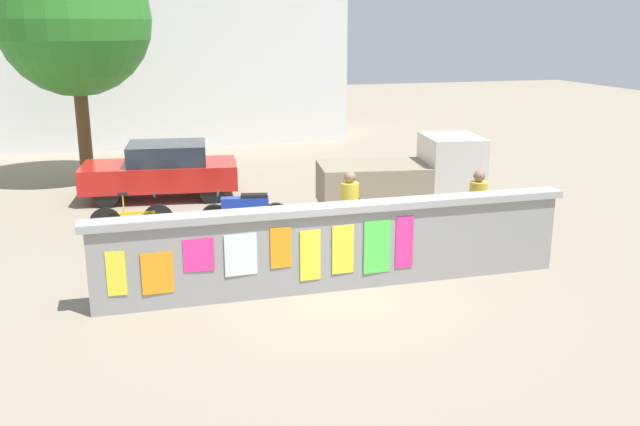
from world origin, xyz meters
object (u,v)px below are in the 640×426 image
(car_parked, at_px, (162,170))
(person_walking, at_px, (350,204))
(auto_rickshaw_truck, at_px, (408,179))
(tree_roadside, at_px, (74,20))
(bicycle_near, at_px, (132,220))
(person_bystander, at_px, (478,203))
(motorcycle, at_px, (247,210))

(car_parked, relative_size, person_walking, 2.44)
(auto_rickshaw_truck, distance_m, tree_roadside, 9.89)
(car_parked, bearing_deg, person_walking, -59.92)
(bicycle_near, bearing_deg, tree_roadside, 101.04)
(person_bystander, bearing_deg, person_walking, 166.26)
(person_bystander, xyz_separation_m, tree_roadside, (-7.47, 8.55, 3.39))
(motorcycle, xyz_separation_m, bicycle_near, (-2.36, 0.23, -0.10))
(person_bystander, bearing_deg, car_parked, 132.47)
(auto_rickshaw_truck, distance_m, bicycle_near, 6.09)
(car_parked, bearing_deg, person_bystander, -47.53)
(auto_rickshaw_truck, relative_size, car_parked, 0.95)
(car_parked, height_order, tree_roadside, tree_roadside)
(bicycle_near, height_order, person_bystander, person_bystander)
(bicycle_near, bearing_deg, auto_rickshaw_truck, -1.19)
(bicycle_near, bearing_deg, person_walking, -29.47)
(motorcycle, xyz_separation_m, person_bystander, (3.99, -2.60, 0.52))
(motorcycle, distance_m, person_bystander, 4.79)
(auto_rickshaw_truck, height_order, tree_roadside, tree_roadside)
(auto_rickshaw_truck, xyz_separation_m, car_parked, (-5.26, 3.35, -0.17))
(car_parked, xyz_separation_m, person_walking, (3.17, -5.48, 0.26))
(bicycle_near, height_order, person_walking, person_walking)
(car_parked, distance_m, person_walking, 6.33)
(car_parked, bearing_deg, bicycle_near, -104.07)
(auto_rickshaw_truck, distance_m, motorcycle, 3.73)
(auto_rickshaw_truck, xyz_separation_m, bicycle_near, (-6.06, 0.13, -0.54))
(bicycle_near, relative_size, tree_roadside, 0.27)
(person_bystander, bearing_deg, motorcycle, 146.90)
(auto_rickshaw_truck, distance_m, car_parked, 6.24)
(motorcycle, distance_m, person_walking, 2.64)
(person_walking, xyz_separation_m, tree_roadside, (-5.10, 7.97, 3.39))
(person_bystander, bearing_deg, auto_rickshaw_truck, 96.06)
(tree_roadside, bearing_deg, person_walking, -57.39)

